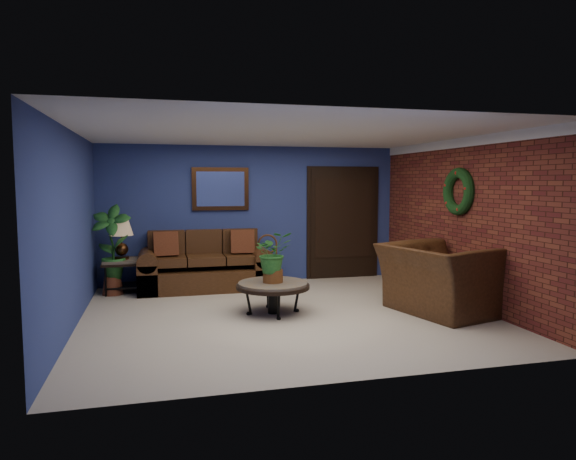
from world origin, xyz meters
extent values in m
plane|color=#C0B39F|center=(0.00, 0.00, 0.00)|extent=(5.50, 5.50, 0.00)
cube|color=navy|center=(0.00, 2.50, 1.25)|extent=(5.50, 0.04, 2.50)
cube|color=navy|center=(-2.75, 0.00, 1.25)|extent=(0.04, 5.00, 2.50)
cube|color=maroon|center=(2.75, 0.00, 1.25)|extent=(0.04, 5.00, 2.50)
cube|color=white|center=(0.00, 0.00, 2.50)|extent=(5.50, 5.00, 0.02)
cube|color=white|center=(2.72, 0.00, 2.43)|extent=(0.03, 5.00, 0.14)
cube|color=#3F2311|center=(-0.60, 2.46, 1.72)|extent=(1.02, 0.06, 0.77)
cube|color=black|center=(1.75, 2.47, 1.05)|extent=(1.44, 0.06, 2.18)
torus|color=black|center=(2.69, 0.05, 1.70)|extent=(0.16, 0.72, 0.72)
cube|color=#4B2A15|center=(-0.93, 2.00, 0.18)|extent=(2.24, 0.97, 0.37)
cube|color=#4B2A15|center=(-0.93, 2.35, 0.52)|extent=(1.91, 0.26, 0.91)
cube|color=#4B2A15|center=(-1.57, 1.94, 0.52)|extent=(0.62, 0.66, 0.14)
cube|color=#4B2A15|center=(-0.93, 1.94, 0.52)|extent=(0.62, 0.66, 0.14)
cube|color=#4B2A15|center=(-0.30, 1.94, 0.52)|extent=(0.62, 0.66, 0.14)
cube|color=#4B2A15|center=(-1.89, 2.00, 0.25)|extent=(0.33, 0.97, 0.51)
cube|color=#4B2A15|center=(0.02, 2.00, 0.25)|extent=(0.33, 0.97, 0.51)
cube|color=#602B18|center=(-1.59, 1.98, 0.80)|extent=(0.41, 0.12, 0.41)
cube|color=#602B18|center=(-0.28, 1.98, 0.80)|extent=(0.41, 0.12, 0.41)
cylinder|color=#57524C|center=(-0.16, 0.11, 0.42)|extent=(0.97, 0.97, 0.05)
cylinder|color=black|center=(-0.16, 0.11, 0.38)|extent=(1.03, 1.03, 0.05)
cylinder|color=black|center=(-0.16, 0.11, 0.20)|extent=(0.14, 0.14, 0.39)
cube|color=#57524C|center=(-2.30, 2.05, 0.54)|extent=(0.58, 0.58, 0.05)
cube|color=black|center=(-2.30, 2.05, 0.50)|extent=(0.62, 0.62, 0.04)
cube|color=black|center=(-2.30, 2.05, 0.12)|extent=(0.53, 0.53, 0.03)
cylinder|color=black|center=(-2.55, 1.80, 0.27)|extent=(0.03, 0.03, 0.54)
cylinder|color=black|center=(-2.05, 1.80, 0.27)|extent=(0.03, 0.03, 0.54)
cylinder|color=black|center=(-2.55, 2.30, 0.27)|extent=(0.03, 0.03, 0.54)
cylinder|color=black|center=(-2.05, 2.30, 0.27)|extent=(0.03, 0.03, 0.54)
cylinder|color=#3F2311|center=(-2.30, 2.05, 0.59)|extent=(0.23, 0.23, 0.05)
sphere|color=#3F2311|center=(-2.30, 2.05, 0.71)|extent=(0.21, 0.21, 0.21)
cylinder|color=#3F2311|center=(-2.30, 2.05, 0.88)|extent=(0.02, 0.02, 0.27)
cone|color=#8E7454|center=(-2.30, 2.05, 1.08)|extent=(0.39, 0.39, 0.27)
cube|color=brown|center=(0.18, 2.05, 0.42)|extent=(0.44, 0.44, 0.04)
torus|color=brown|center=(0.21, 2.22, 0.72)|extent=(0.36, 0.09, 0.36)
cylinder|color=brown|center=(-0.01, 1.92, 0.20)|extent=(0.03, 0.03, 0.40)
cylinder|color=brown|center=(0.32, 1.86, 0.20)|extent=(0.03, 0.03, 0.40)
cylinder|color=brown|center=(0.05, 2.24, 0.20)|extent=(0.03, 0.03, 0.40)
cylinder|color=brown|center=(0.37, 2.18, 0.20)|extent=(0.03, 0.03, 0.40)
imported|color=#4B2A15|center=(2.15, -0.43, 0.48)|extent=(1.63, 1.76, 0.96)
cylinder|color=brown|center=(-0.16, 0.11, 0.53)|extent=(0.28, 0.28, 0.18)
imported|color=#19511E|center=(-0.16, 0.11, 0.87)|extent=(0.57, 0.51, 0.58)
cylinder|color=brown|center=(2.35, 1.09, 0.10)|extent=(0.26, 0.26, 0.20)
imported|color=#19511E|center=(2.35, 1.09, 0.50)|extent=(0.43, 0.37, 0.70)
cylinder|color=brown|center=(-2.45, 1.95, 0.15)|extent=(0.34, 0.34, 0.30)
imported|color=#19511E|center=(-2.45, 1.95, 0.87)|extent=(0.76, 0.62, 1.23)
camera|label=1|loc=(-1.70, -6.81, 1.84)|focal=32.00mm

